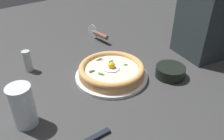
# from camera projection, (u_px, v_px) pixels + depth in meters

# --- Properties ---
(ground_plane) EXTENTS (2.40, 2.40, 0.03)m
(ground_plane) POSITION_uv_depth(u_px,v_px,m) (117.00, 84.00, 0.90)
(ground_plane) COLOR #39393A
(ground_plane) RESTS_ON ground
(pizza_plate) EXTENTS (0.29, 0.29, 0.01)m
(pizza_plate) POSITION_uv_depth(u_px,v_px,m) (112.00, 75.00, 0.91)
(pizza_plate) COLOR white
(pizza_plate) RESTS_ON ground
(pizza) EXTENTS (0.26, 0.26, 0.06)m
(pizza) POSITION_uv_depth(u_px,v_px,m) (112.00, 70.00, 0.89)
(pizza) COLOR #E2A166
(pizza) RESTS_ON pizza_plate
(side_bowl) EXTENTS (0.12, 0.12, 0.04)m
(side_bowl) POSITION_uv_depth(u_px,v_px,m) (170.00, 72.00, 0.91)
(side_bowl) COLOR black
(side_bowl) RESTS_ON ground
(pizza_cutter) EXTENTS (0.15, 0.03, 0.07)m
(pizza_cutter) POSITION_uv_depth(u_px,v_px,m) (99.00, 34.00, 1.17)
(pizza_cutter) COLOR silver
(pizza_cutter) RESTS_ON ground
(drinking_glass) EXTENTS (0.07, 0.07, 0.14)m
(drinking_glass) POSITION_uv_depth(u_px,v_px,m) (23.00, 108.00, 0.67)
(drinking_glass) COLOR silver
(drinking_glass) RESTS_ON ground
(pepper_shaker) EXTENTS (0.03, 0.03, 0.09)m
(pepper_shaker) POSITION_uv_depth(u_px,v_px,m) (27.00, 61.00, 0.93)
(pepper_shaker) COLOR silver
(pepper_shaker) RESTS_ON ground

